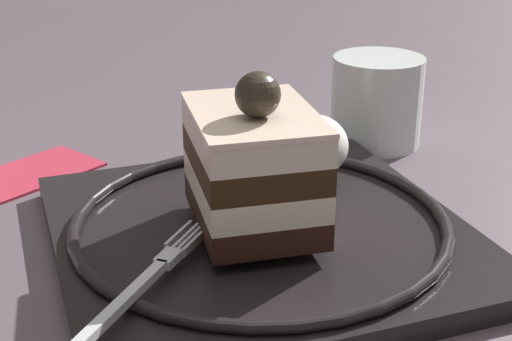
# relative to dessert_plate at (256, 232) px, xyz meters

# --- Properties ---
(ground_plane) EXTENTS (2.40, 2.40, 0.00)m
(ground_plane) POSITION_rel_dessert_plate_xyz_m (-0.00, 0.01, -0.01)
(ground_plane) COLOR #574A53
(dessert_plate) EXTENTS (0.28, 0.28, 0.02)m
(dessert_plate) POSITION_rel_dessert_plate_xyz_m (0.00, 0.00, 0.00)
(dessert_plate) COLOR black
(dessert_plate) RESTS_ON ground_plane
(cake_slice) EXTENTS (0.09, 0.11, 0.09)m
(cake_slice) POSITION_rel_dessert_plate_xyz_m (0.00, 0.00, 0.05)
(cake_slice) COLOR black
(cake_slice) RESTS_ON dessert_plate
(whipped_cream_dollop) EXTENTS (0.05, 0.05, 0.04)m
(whipped_cream_dollop) POSITION_rel_dessert_plate_xyz_m (-0.06, -0.04, 0.03)
(whipped_cream_dollop) COLOR white
(whipped_cream_dollop) RESTS_ON dessert_plate
(fork) EXTENTS (0.11, 0.09, 0.00)m
(fork) POSITION_rel_dessert_plate_xyz_m (0.09, 0.04, 0.01)
(fork) COLOR silver
(fork) RESTS_ON dessert_plate
(drink_glass_near) EXTENTS (0.07, 0.07, 0.07)m
(drink_glass_near) POSITION_rel_dessert_plate_xyz_m (-0.17, -0.11, 0.02)
(drink_glass_near) COLOR white
(drink_glass_near) RESTS_ON ground_plane
(folded_napkin) EXTENTS (0.12, 0.09, 0.00)m
(folded_napkin) POSITION_rel_dessert_plate_xyz_m (0.10, -0.18, -0.01)
(folded_napkin) COLOR #AD293C
(folded_napkin) RESTS_ON ground_plane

